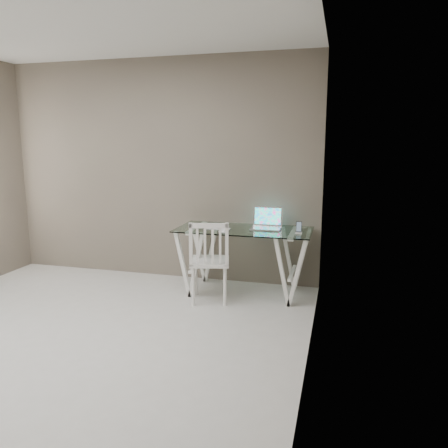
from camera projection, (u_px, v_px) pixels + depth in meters
The scene contains 7 objects.
room at pixel (31, 140), 3.26m from camera, with size 4.50×4.52×2.71m.
desk at pixel (244, 260), 4.93m from camera, with size 1.50×0.70×0.75m.
chair at pixel (209, 258), 4.61m from camera, with size 0.50×0.50×0.89m.
laptop at pixel (267, 223), 4.91m from camera, with size 0.33×0.27×0.23m.
keyboard at pixel (217, 229), 4.85m from camera, with size 0.30×0.13×0.01m, color silver.
mouse at pixel (223, 232), 4.62m from camera, with size 0.11×0.07×0.04m, color silver.
phone_dock at pixel (299, 230), 4.62m from camera, with size 0.07×0.07×0.13m.
Camera 1 is at (2.20, -2.81, 1.70)m, focal length 35.00 mm.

